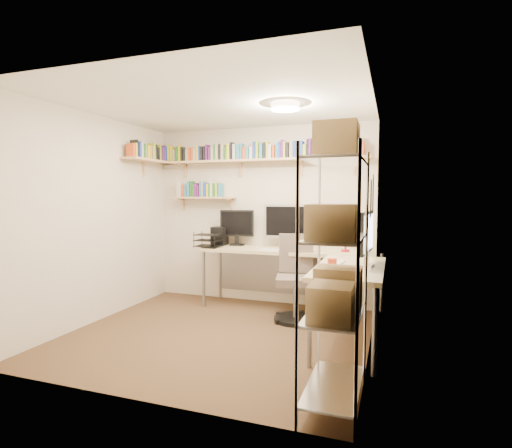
# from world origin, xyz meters

# --- Properties ---
(ground) EXTENTS (3.20, 3.20, 0.00)m
(ground) POSITION_xyz_m (0.00, 0.00, 0.00)
(ground) COLOR #4C3220
(ground) RESTS_ON ground
(room_shell) EXTENTS (3.24, 3.04, 2.52)m
(room_shell) POSITION_xyz_m (0.00, 0.00, 1.55)
(room_shell) COLOR beige
(room_shell) RESTS_ON ground
(wall_shelves) EXTENTS (3.12, 1.09, 0.80)m
(wall_shelves) POSITION_xyz_m (-0.42, 1.30, 2.03)
(wall_shelves) COLOR tan
(wall_shelves) RESTS_ON ground
(corner_desk) EXTENTS (2.50, 2.12, 1.41)m
(corner_desk) POSITION_xyz_m (0.50, 0.94, 0.81)
(corner_desk) COLOR beige
(corner_desk) RESTS_ON ground
(office_chair) EXTENTS (0.56, 0.57, 1.05)m
(office_chair) POSITION_xyz_m (0.69, 0.80, 0.44)
(office_chair) COLOR black
(office_chair) RESTS_ON ground
(wire_rack) EXTENTS (0.40, 0.81, 2.03)m
(wire_rack) POSITION_xyz_m (1.42, -1.10, 1.18)
(wire_rack) COLOR silver
(wire_rack) RESTS_ON ground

